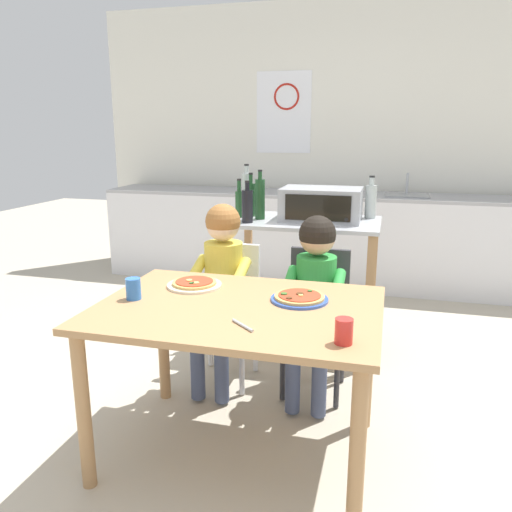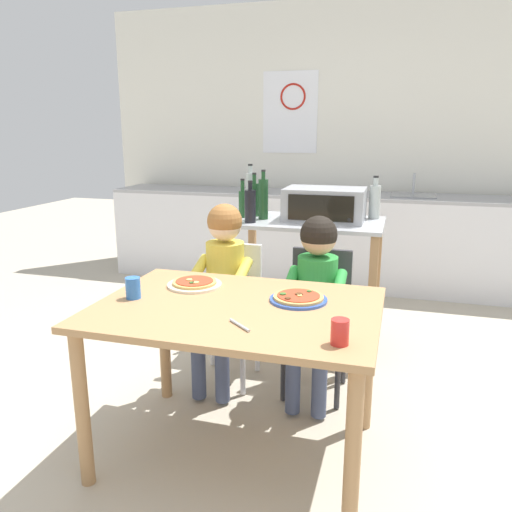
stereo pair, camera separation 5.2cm
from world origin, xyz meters
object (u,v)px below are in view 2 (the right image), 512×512
object	(u,v)px
bottle_clear_vinegar	(243,202)
kitchen_island_cart	(306,263)
bottle_dark_olive_oil	(254,199)
child_in_yellow_shirt	(222,273)
bottle_slim_sauce	(250,205)
drinking_cup_red	(340,332)
dining_chair_left	(229,302)
pizza_plate_blue_rimmed	(298,298)
serving_spoon	(240,325)
bottle_squat_spirits	(263,198)
bottle_brown_beer	(250,192)
dining_table	(237,327)
bottle_tall_green_wine	(375,201)
child_in_green_shirt	(316,285)
pizza_plate_cream	(195,283)
toaster_oven	(325,204)
drinking_cup_blue	(133,288)
dining_chair_right	(318,311)

from	to	relation	value
bottle_clear_vinegar	kitchen_island_cart	bearing A→B (deg)	1.36
bottle_dark_olive_oil	child_in_yellow_shirt	xyz separation A→B (m)	(0.04, -0.77, -0.32)
bottle_slim_sauce	drinking_cup_red	size ratio (longest dim) A/B	2.87
kitchen_island_cart	bottle_slim_sauce	bearing A→B (deg)	-151.41
dining_chair_left	bottle_slim_sauce	bearing A→B (deg)	88.49
pizza_plate_blue_rimmed	serving_spoon	size ratio (longest dim) A/B	1.85
bottle_dark_olive_oil	bottle_clear_vinegar	xyz separation A→B (m)	(-0.06, -0.07, -0.02)
bottle_slim_sauce	bottle_squat_spirits	bearing A→B (deg)	72.09
bottle_slim_sauce	bottle_brown_beer	bearing A→B (deg)	106.72
dining_table	pizza_plate_blue_rimmed	bearing A→B (deg)	28.02
dining_chair_left	bottle_tall_green_wine	bearing A→B (deg)	45.19
kitchen_island_cart	drinking_cup_red	xyz separation A→B (m)	(0.42, -1.60, 0.19)
dining_chair_left	bottle_squat_spirits	bearing A→B (deg)	83.97
child_in_green_shirt	pizza_plate_cream	bearing A→B (deg)	-143.87
pizza_plate_blue_rimmed	serving_spoon	bearing A→B (deg)	-113.79
kitchen_island_cart	dining_table	world-z (taller)	kitchen_island_cart
pizza_plate_blue_rimmed	drinking_cup_red	distance (m)	0.48
dining_table	serving_spoon	world-z (taller)	serving_spoon
toaster_oven	dining_chair_left	distance (m)	0.93
bottle_squat_spirits	bottle_clear_vinegar	world-z (taller)	bottle_squat_spirits
bottle_brown_beer	drinking_cup_blue	size ratio (longest dim) A/B	3.62
toaster_oven	drinking_cup_blue	world-z (taller)	toaster_oven
kitchen_island_cart	child_in_green_shirt	xyz separation A→B (m)	(0.18, -0.71, 0.07)
bottle_clear_vinegar	child_in_green_shirt	bearing A→B (deg)	-47.74
bottle_brown_beer	drinking_cup_red	distance (m)	1.98
bottle_slim_sauce	drinking_cup_red	world-z (taller)	bottle_slim_sauce
bottle_squat_spirits	child_in_green_shirt	world-z (taller)	bottle_squat_spirits
bottle_dark_olive_oil	bottle_clear_vinegar	bearing A→B (deg)	-130.52
bottle_tall_green_wine	bottle_squat_spirits	size ratio (longest dim) A/B	0.87
child_in_green_shirt	serving_spoon	distance (m)	0.85
bottle_clear_vinegar	bottle_squat_spirits	bearing A→B (deg)	-10.53
toaster_oven	bottle_tall_green_wine	xyz separation A→B (m)	(0.31, 0.17, 0.01)
bottle_tall_green_wine	pizza_plate_cream	world-z (taller)	bottle_tall_green_wine
pizza_plate_cream	drinking_cup_red	xyz separation A→B (m)	(0.77, -0.50, 0.04)
dining_table	bottle_slim_sauce	bearing A→B (deg)	103.92
bottle_slim_sauce	dining_chair_left	world-z (taller)	bottle_slim_sauce
dining_table	pizza_plate_blue_rimmed	world-z (taller)	pizza_plate_blue_rimmed
child_in_green_shirt	pizza_plate_blue_rimmed	world-z (taller)	child_in_green_shirt
bottle_clear_vinegar	dining_chair_left	bearing A→B (deg)	-80.40
drinking_cup_blue	dining_table	bearing A→B (deg)	4.87
bottle_brown_beer	pizza_plate_cream	bearing A→B (deg)	-85.74
child_in_green_shirt	bottle_tall_green_wine	bearing A→B (deg)	75.07
bottle_clear_vinegar	drinking_cup_blue	size ratio (longest dim) A/B	2.72
bottle_tall_green_wine	dining_chair_left	world-z (taller)	bottle_tall_green_wine
kitchen_island_cart	dining_chair_right	bearing A→B (deg)	-72.67
dining_chair_right	child_in_yellow_shirt	distance (m)	0.59
dining_chair_left	child_in_green_shirt	world-z (taller)	child_in_green_shirt
dining_table	drinking_cup_blue	distance (m)	0.51
bottle_dark_olive_oil	dining_chair_left	xyz separation A→B (m)	(0.04, -0.65, -0.54)
bottle_tall_green_wine	pizza_plate_cream	distance (m)	1.53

